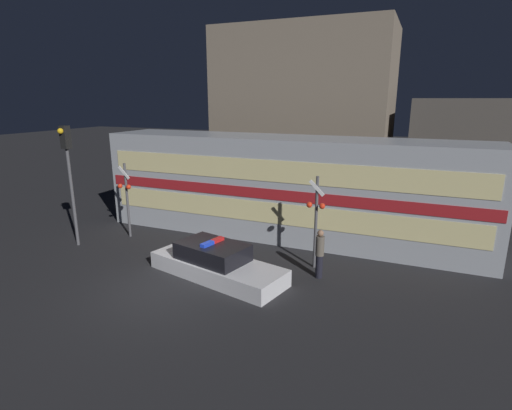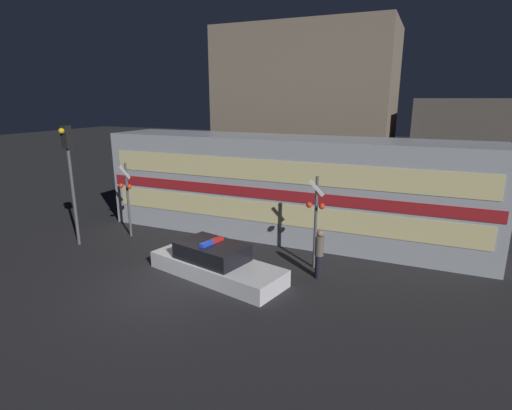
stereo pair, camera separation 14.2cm
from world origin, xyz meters
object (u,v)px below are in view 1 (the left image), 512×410
train (286,187)px  traffic_light_corner (68,163)px  crossing_signal_near (316,216)px  police_car (216,263)px  pedestrian (320,253)px

train → traffic_light_corner: size_ratio=3.37×
crossing_signal_near → traffic_light_corner: bearing=-170.7°
police_car → train: bearing=94.4°
pedestrian → police_car: bearing=-159.2°
police_car → crossing_signal_near: (2.96, 2.02, 1.49)m
train → pedestrian: size_ratio=9.71×
crossing_signal_near → pedestrian: bearing=-63.7°
train → pedestrian: train is taller
pedestrian → crossing_signal_near: (-0.37, 0.75, 1.07)m
police_car → traffic_light_corner: (-6.86, 0.41, 3.02)m
police_car → crossing_signal_near: size_ratio=1.54×
pedestrian → traffic_light_corner: 10.55m
pedestrian → train: bearing=123.5°
train → police_car: 5.43m
train → police_car: (-0.81, -5.09, -1.74)m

